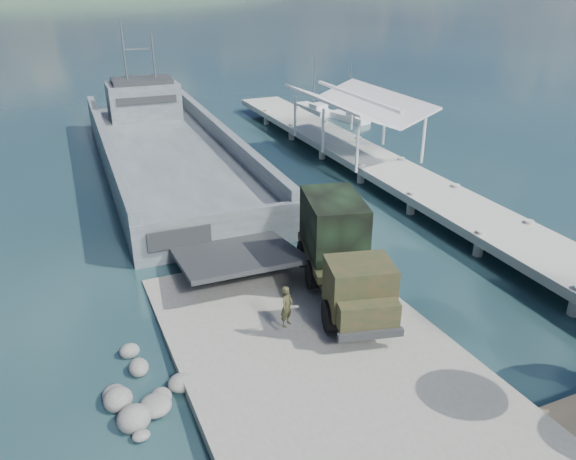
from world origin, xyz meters
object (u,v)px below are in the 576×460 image
object	(u,v)px
landing_craft	(168,159)
sailboat_near	(350,118)
military_truck	(341,252)
soldier	(287,315)
sailboat_far	(314,110)
pier	(362,147)

from	to	relation	value
landing_craft	sailboat_near	size ratio (longest dim) A/B	6.19
landing_craft	military_truck	world-z (taller)	landing_craft
soldier	sailboat_far	size ratio (longest dim) A/B	0.26
pier	landing_craft	world-z (taller)	landing_craft
landing_craft	soldier	size ratio (longest dim) A/B	20.79
landing_craft	military_truck	xyz separation A→B (m)	(3.04, -21.00, 1.54)
soldier	sailboat_near	distance (m)	37.09
military_truck	sailboat_far	world-z (taller)	sailboat_far
pier	sailboat_far	world-z (taller)	sailboat_far
sailboat_far	pier	bearing A→B (deg)	-109.93
military_truck	sailboat_far	distance (m)	36.59
landing_craft	sailboat_far	xyz separation A→B (m)	(17.87, 12.39, -0.51)
landing_craft	soldier	distance (m)	23.13
sailboat_far	sailboat_near	bearing A→B (deg)	-72.70
landing_craft	sailboat_near	distance (m)	21.26
sailboat_near	sailboat_far	distance (m)	4.68
pier	landing_craft	xyz separation A→B (m)	(-13.23, 5.24, -0.75)
soldier	sailboat_near	xyz separation A→B (m)	(20.06, 31.18, -1.04)
soldier	sailboat_near	size ratio (longest dim) A/B	0.30
military_truck	soldier	xyz separation A→B (m)	(-3.44, -2.12, -1.04)
landing_craft	military_truck	distance (m)	21.28
soldier	military_truck	bearing A→B (deg)	-5.65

